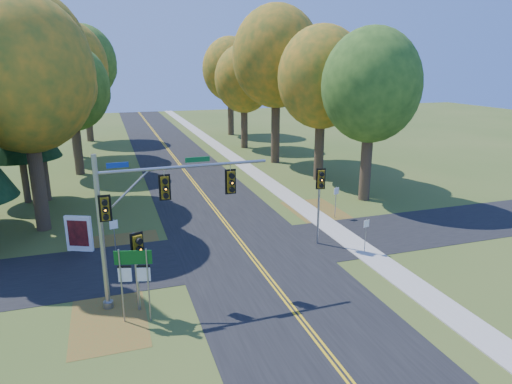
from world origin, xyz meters
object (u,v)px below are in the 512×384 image
object	(u,v)px
east_signal_pole	(320,187)
info_kiosk	(79,234)
traffic_mast	(145,208)
route_sign_cluster	(134,271)

from	to	relation	value
east_signal_pole	info_kiosk	xyz separation A→B (m)	(-13.02, 3.38, -2.43)
traffic_mast	info_kiosk	world-z (taller)	traffic_mast
traffic_mast	route_sign_cluster	size ratio (longest dim) A/B	2.34
traffic_mast	info_kiosk	distance (m)	8.28
traffic_mast	route_sign_cluster	xyz separation A→B (m)	(-0.70, -1.48, -2.09)
route_sign_cluster	info_kiosk	bearing A→B (deg)	120.96
route_sign_cluster	info_kiosk	xyz separation A→B (m)	(-2.49, 8.38, -1.21)
route_sign_cluster	traffic_mast	bearing A→B (deg)	78.99
info_kiosk	east_signal_pole	bearing A→B (deg)	10.33
traffic_mast	info_kiosk	bearing A→B (deg)	113.47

